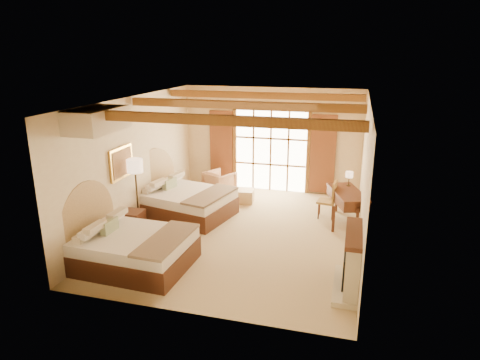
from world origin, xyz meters
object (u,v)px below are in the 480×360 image
(armchair, at_px, (220,183))
(desk, at_px, (346,206))
(bed_near, at_px, (126,245))
(bed_far, at_px, (181,199))
(nightstand, at_px, (133,223))

(armchair, height_order, desk, desk)
(bed_near, distance_m, armchair, 4.85)
(bed_near, distance_m, bed_far, 2.90)
(desk, bearing_deg, armchair, 141.92)
(bed_near, xyz_separation_m, nightstand, (-0.64, 1.43, -0.16))
(armchair, bearing_deg, desk, -170.11)
(nightstand, distance_m, armchair, 3.57)
(bed_near, xyz_separation_m, armchair, (0.46, 4.83, -0.09))
(bed_far, xyz_separation_m, desk, (4.30, 0.65, -0.01))
(bed_near, height_order, armchair, bed_near)
(nightstand, bearing_deg, armchair, 70.58)
(bed_near, relative_size, armchair, 2.92)
(nightstand, relative_size, armchair, 0.73)
(nightstand, bearing_deg, bed_near, -67.55)
(bed_far, height_order, nightstand, bed_far)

